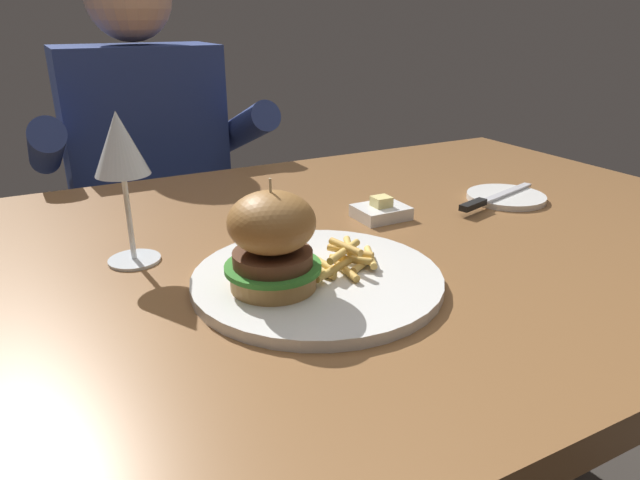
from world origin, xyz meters
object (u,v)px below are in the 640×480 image
object	(u,v)px
burger_sandwich	(272,241)
butter_dish	(381,211)
diner_person	(154,218)
main_plate	(317,279)
bread_plate	(506,197)
table_knife	(491,198)
wine_glass	(120,150)

from	to	relation	value
burger_sandwich	butter_dish	distance (m)	0.32
diner_person	main_plate	bearing A→B (deg)	-88.59
burger_sandwich	bread_plate	bearing A→B (deg)	16.18
table_knife	butter_dish	bearing A→B (deg)	169.64
main_plate	burger_sandwich	world-z (taller)	burger_sandwich
main_plate	butter_dish	size ratio (longest dim) A/B	3.75
wine_glass	bread_plate	distance (m)	0.65
diner_person	table_knife	bearing A→B (deg)	-59.56
burger_sandwich	wine_glass	size ratio (longest dim) A/B	0.65
burger_sandwich	table_knife	xyz separation A→B (m)	(0.46, 0.13, -0.06)
burger_sandwich	table_knife	bearing A→B (deg)	16.23
main_plate	bread_plate	distance (m)	0.47
main_plate	butter_dish	xyz separation A→B (m)	(0.20, 0.17, 0.00)
wine_glass	diner_person	distance (m)	0.77
wine_glass	table_knife	xyz separation A→B (m)	(0.59, -0.05, -0.14)
bread_plate	wine_glass	bearing A→B (deg)	176.95
bread_plate	table_knife	distance (m)	0.05
burger_sandwich	wine_glass	bearing A→B (deg)	123.68
butter_dish	diner_person	size ratio (longest dim) A/B	0.07
diner_person	burger_sandwich	bearing A→B (deg)	-92.59
main_plate	table_knife	bearing A→B (deg)	17.70
main_plate	bread_plate	bearing A→B (deg)	17.49
wine_glass	burger_sandwich	bearing A→B (deg)	-56.32
bread_plate	diner_person	world-z (taller)	diner_person
main_plate	burger_sandwich	xyz separation A→B (m)	(-0.06, -0.01, 0.06)
butter_dish	burger_sandwich	bearing A→B (deg)	-146.88
bread_plate	diner_person	distance (m)	0.87
burger_sandwich	bread_plate	size ratio (longest dim) A/B	0.95
wine_glass	butter_dish	bearing A→B (deg)	-1.61
main_plate	diner_person	size ratio (longest dim) A/B	0.26
burger_sandwich	wine_glass	world-z (taller)	wine_glass
table_knife	butter_dish	size ratio (longest dim) A/B	2.61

